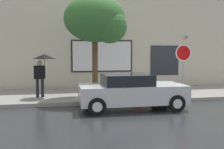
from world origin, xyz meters
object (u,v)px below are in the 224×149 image
(fire_hydrant, at_px, (139,89))
(stop_sign, at_px, (183,60))
(pedestrian_with_umbrella, at_px, (43,63))
(parked_car, at_px, (131,91))
(street_tree, at_px, (98,21))

(fire_hydrant, relative_size, stop_sign, 0.32)
(pedestrian_with_umbrella, bearing_deg, parked_car, -34.97)
(parked_car, distance_m, pedestrian_with_umbrella, 4.36)
(stop_sign, bearing_deg, pedestrian_with_umbrella, 170.34)
(street_tree, bearing_deg, pedestrian_with_umbrella, 172.29)
(parked_car, bearing_deg, stop_sign, 25.58)
(fire_hydrant, bearing_deg, parked_car, -117.12)
(fire_hydrant, distance_m, stop_sign, 2.41)
(fire_hydrant, bearing_deg, street_tree, 165.81)
(parked_car, distance_m, fire_hydrant, 1.84)
(fire_hydrant, xyz_separation_m, street_tree, (-1.83, 0.46, 3.09))
(pedestrian_with_umbrella, relative_size, street_tree, 0.43)
(pedestrian_with_umbrella, bearing_deg, street_tree, -7.71)
(pedestrian_with_umbrella, bearing_deg, fire_hydrant, -10.50)
(stop_sign, bearing_deg, fire_hydrant, 172.18)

